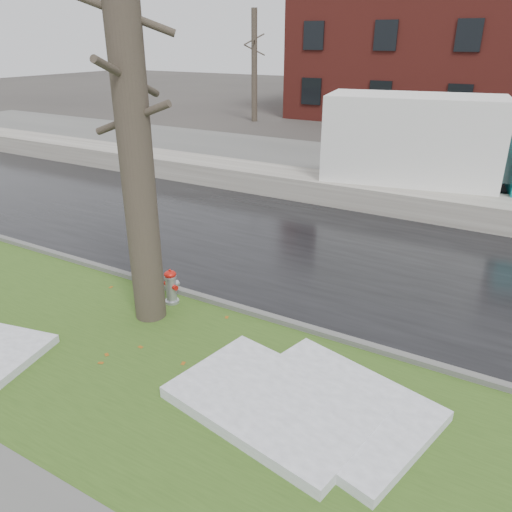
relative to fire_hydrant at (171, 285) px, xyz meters
The scene contains 14 objects.
ground 1.56m from the fire_hydrant, 23.74° to the right, with size 120.00×120.00×0.00m, color #47423D.
verge 2.34m from the fire_hydrant, 53.45° to the right, with size 60.00×4.50×0.04m, color #33511B.
road 4.15m from the fire_hydrant, 70.56° to the left, with size 60.00×7.00×0.03m, color black.
parking_lot 12.48m from the fire_hydrant, 83.67° to the left, with size 60.00×9.00×0.03m, color slate.
curb 1.47m from the fire_hydrant, 16.04° to the left, with size 60.00×0.15×0.14m, color slate.
snowbank 8.21m from the fire_hydrant, 80.36° to the left, with size 60.00×1.60×0.75m, color #BBB7AB.
bg_tree_left 24.06m from the fire_hydrant, 116.41° to the left, with size 1.40×1.62×6.50m.
bg_tree_center 25.98m from the fire_hydrant, 100.32° to the left, with size 1.40×1.62×6.50m.
fire_hydrant is the anchor object (origin of this frame).
tree 3.25m from the fire_hydrant, 93.07° to the right, with size 1.48×1.74×7.10m.
box_truck 9.99m from the fire_hydrant, 71.00° to the left, with size 10.08×3.84×3.33m.
worker 8.77m from the fire_hydrant, 91.62° to the left, with size 0.59×0.39×1.62m, color black.
snow_patch_near 4.20m from the fire_hydrant, 18.82° to the right, with size 2.60×2.00×0.16m, color white.
snow_patch_side 3.65m from the fire_hydrant, 28.00° to the right, with size 2.80×1.80×0.18m, color white.
Camera 1 is at (4.46, -6.11, 4.88)m, focal length 35.00 mm.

